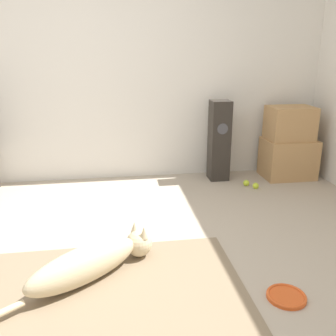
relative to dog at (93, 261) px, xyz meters
The scene contains 10 objects.
ground_plane 0.14m from the dog, 105.57° to the right, with size 12.00×12.00×0.00m, color #B2A38E.
wall_back 2.34m from the dog, 90.52° to the left, with size 8.00×0.06×2.55m.
area_rug 0.19m from the dog, 104.38° to the right, with size 1.94×1.08×0.01m.
dog is the anchor object (origin of this frame).
frisbee 1.21m from the dog, 18.35° to the right, with size 0.24×0.24×0.03m.
cardboard_box_lower 2.76m from the dog, 38.62° to the left, with size 0.57×0.41×0.45m.
cardboard_box_upper 2.79m from the dog, 38.90° to the left, with size 0.49×0.36×0.37m.
floor_speaker 2.25m from the dog, 52.96° to the left, with size 0.21×0.22×0.89m.
tennis_ball_by_boxes 2.16m from the dog, 40.23° to the left, with size 0.07×0.07×0.07m.
tennis_ball_near_speaker 2.18m from the dog, 43.38° to the left, with size 0.07×0.07×0.07m.
Camera 1 is at (0.17, -2.08, 1.43)m, focal length 40.00 mm.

